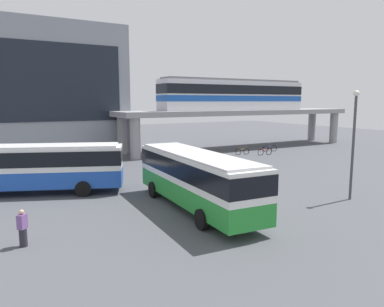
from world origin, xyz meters
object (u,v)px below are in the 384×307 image
Objects in this scene: bicycle_green at (206,156)px; bicycle_brown at (242,151)px; bus_secondary at (37,164)px; bus_main at (196,175)px; pedestrian_at_kerb at (23,229)px; bicycle_red at (265,152)px; train at (235,94)px; bicycle_blue at (270,148)px; bicycle_silver at (181,156)px.

bicycle_brown is at bearing 9.32° from bicycle_green.
bus_main is at bearing -48.72° from bus_secondary.
bus_secondary is 6.99× the size of pedestrian_at_kerb.
pedestrian_at_kerb reaches higher than bicycle_green.
bus_main is at bearing -141.07° from bicycle_red.
bicycle_blue is at bearing -62.83° from train.
bus_secondary is at bearing -151.93° from bicycle_silver.
bicycle_brown and bicycle_blue have the same top height.
train is 8.16m from bicycle_blue.
bicycle_blue is 10.19m from bicycle_green.
bicycle_red is (24.64, 5.81, -1.63)m from bus_secondary.
bicycle_brown is 7.58m from bicycle_silver.
bus_secondary is 25.36m from bicycle_red.
bus_secondary reaches higher than bicycle_red.
bus_secondary is 6.32× the size of bicycle_red.
bus_main reaches higher than pedestrian_at_kerb.
bus_secondary is 6.34× the size of bicycle_silver.
bus_main is 6.59× the size of bicycle_blue.
bicycle_brown is 5.53m from bicycle_green.
bicycle_blue is at bearing 6.98° from bicycle_brown.
bicycle_green is at bearing 55.91° from bus_main.
pedestrian_at_kerb is at bearing -134.23° from bicycle_silver.
bicycle_silver is (7.84, 16.29, -1.63)m from bus_main.
bus_main is 6.32× the size of bicycle_red.
train is at bearing 49.03° from bus_main.
bus_main and bus_secondary have the same top height.
bicycle_brown is 1.01× the size of bicycle_red.
train reaches higher than bicycle_silver.
train is at bearing 22.85° from bicycle_silver.
bicycle_brown is 1.01× the size of bicycle_silver.
bicycle_blue is at bearing 38.88° from bus_main.
bicycle_silver is at bearing 179.27° from bicycle_blue.
bicycle_red is at bearing 13.26° from bus_secondary.
bus_secondary is 6.59× the size of bicycle_blue.
bus_main is at bearing -124.09° from bicycle_green.
pedestrian_at_kerb is (-26.38, -15.05, 0.39)m from bicycle_red.
bicycle_red is 0.99× the size of bicycle_green.
pedestrian_at_kerb is at bearing -141.26° from train.
bicycle_red is 7.49m from bicycle_green.
bicycle_blue is (2.23, -4.35, -6.54)m from train.
bicycle_green is (-10.08, -1.46, 0.00)m from bicycle_blue.
bicycle_green is at bearing 39.63° from pedestrian_at_kerb.
bicycle_green is at bearing -143.52° from train.
train is 12.77× the size of pedestrian_at_kerb.
bicycle_blue is (27.26, 7.89, -1.63)m from bus_secondary.
bicycle_brown and bicycle_silver have the same top height.
bicycle_brown is at bearing 17.93° from bus_secondary.
bicycle_green is (17.17, 6.43, -1.63)m from bus_secondary.
bus_main is 6.27× the size of bicycle_green.
bus_main is at bearing -130.97° from train.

